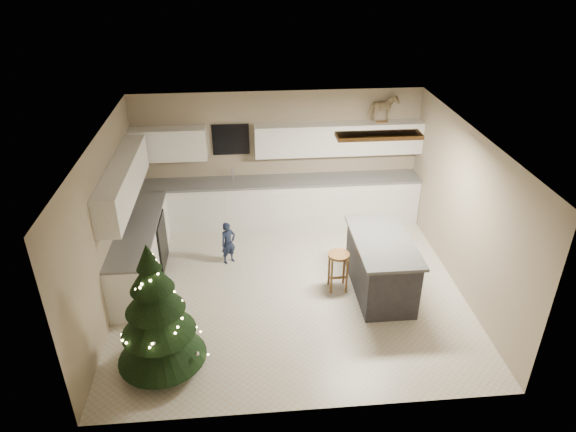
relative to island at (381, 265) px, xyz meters
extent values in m
plane|color=beige|center=(-1.44, 0.19, -0.48)|extent=(5.50, 5.50, 0.00)
cube|color=tan|center=(-1.44, 2.69, 0.82)|extent=(5.50, 0.02, 2.60)
cube|color=tan|center=(-1.44, -2.31, 0.82)|extent=(5.50, 0.02, 2.60)
cube|color=tan|center=(-4.19, 0.19, 0.82)|extent=(0.02, 5.00, 2.60)
cube|color=tan|center=(1.31, 0.19, 0.82)|extent=(0.02, 5.00, 2.60)
cube|color=silver|center=(-1.44, 0.19, 2.12)|extent=(5.50, 5.00, 0.02)
cube|color=#94602D|center=(-0.14, 0.29, 2.07)|extent=(1.25, 0.32, 0.06)
cube|color=white|center=(-0.14, 0.29, 2.04)|extent=(1.15, 0.24, 0.02)
cube|color=white|center=(-1.44, 2.39, -0.03)|extent=(5.48, 0.60, 0.90)
cube|color=white|center=(-3.89, 0.79, -0.03)|extent=(0.60, 2.60, 0.90)
cube|color=slate|center=(-1.44, 2.38, 0.44)|extent=(5.48, 0.62, 0.04)
cube|color=slate|center=(-3.88, 0.79, 0.44)|extent=(0.62, 2.60, 0.04)
cube|color=white|center=(-3.49, 2.51, 1.22)|extent=(1.40, 0.35, 0.60)
cube|color=white|center=(-0.29, 2.51, 1.22)|extent=(3.20, 0.35, 0.60)
cube|color=white|center=(-4.01, 0.91, 1.22)|extent=(0.35, 2.60, 0.60)
cube|color=black|center=(-2.34, 2.66, 1.22)|extent=(0.70, 0.04, 0.60)
cube|color=#99999E|center=(-2.34, 2.39, 0.42)|extent=(0.55, 0.40, 0.06)
cylinder|color=#99999E|center=(-2.34, 2.49, 0.58)|extent=(0.03, 0.03, 0.24)
cube|color=black|center=(-3.87, 1.09, -0.03)|extent=(0.64, 0.75, 0.90)
cube|color=black|center=(-4.12, 1.09, 0.57)|extent=(0.10, 0.75, 0.30)
cube|color=black|center=(0.00, 0.00, -0.03)|extent=(0.80, 1.60, 0.90)
cube|color=#2A2A2A|center=(0.00, 0.00, 0.45)|extent=(0.90, 1.70, 0.05)
cylinder|color=#94602D|center=(-0.67, 0.10, 0.17)|extent=(0.35, 0.35, 0.04)
cylinder|color=#94602D|center=(-0.79, -0.02, -0.17)|extent=(0.04, 0.04, 0.63)
cylinder|color=#94602D|center=(-0.55, -0.02, -0.17)|extent=(0.04, 0.04, 0.63)
cylinder|color=#94602D|center=(-0.79, 0.22, -0.17)|extent=(0.04, 0.04, 0.63)
cylinder|color=#94602D|center=(-0.55, 0.22, -0.17)|extent=(0.04, 0.04, 0.63)
cube|color=#94602D|center=(-0.67, 0.10, -0.27)|extent=(0.27, 0.03, 0.03)
cylinder|color=#3F2816|center=(-3.29, -1.41, -0.35)|extent=(0.10, 0.10, 0.26)
cone|color=black|center=(-3.29, -1.41, -0.01)|extent=(1.16, 1.16, 0.60)
cone|color=black|center=(-3.29, -1.41, 0.37)|extent=(0.96, 0.96, 0.51)
cone|color=black|center=(-3.29, -1.41, 0.72)|extent=(0.75, 0.75, 0.47)
cone|color=black|center=(-3.29, -1.41, 1.02)|extent=(0.55, 0.55, 0.43)
cone|color=black|center=(-3.29, -1.41, 1.27)|extent=(0.31, 0.31, 0.34)
sphere|color=#FFD88C|center=(-2.68, -1.41, -0.27)|extent=(0.03, 0.03, 0.03)
sphere|color=#FFD88C|center=(-2.75, -1.18, -0.22)|extent=(0.03, 0.03, 0.03)
sphere|color=#FFD88C|center=(-2.89, -1.00, -0.17)|extent=(0.03, 0.03, 0.03)
sphere|color=#FFD88C|center=(-3.09, -0.89, -0.13)|extent=(0.03, 0.03, 0.03)
sphere|color=#FFD88C|center=(-3.31, -0.87, -0.08)|extent=(0.03, 0.03, 0.03)
sphere|color=#FFD88C|center=(-3.51, -0.93, -0.03)|extent=(0.03, 0.03, 0.03)
sphere|color=#FFD88C|center=(-3.67, -1.07, 0.01)|extent=(0.03, 0.03, 0.03)
sphere|color=#FFD88C|center=(-3.76, -1.25, 0.06)|extent=(0.03, 0.03, 0.03)
sphere|color=#FFD88C|center=(-3.77, -1.44, 0.11)|extent=(0.03, 0.03, 0.03)
sphere|color=#FFD88C|center=(-3.70, -1.62, 0.15)|extent=(0.03, 0.03, 0.03)
sphere|color=#FFD88C|center=(-3.58, -1.75, 0.20)|extent=(0.03, 0.03, 0.03)
sphere|color=#FFD88C|center=(-3.42, -1.82, 0.24)|extent=(0.03, 0.03, 0.03)
sphere|color=#FFD88C|center=(-3.25, -1.82, 0.29)|extent=(0.03, 0.03, 0.03)
sphere|color=#FFD88C|center=(-3.10, -1.76, 0.34)|extent=(0.03, 0.03, 0.03)
sphere|color=#FFD88C|center=(-2.99, -1.65, 0.38)|extent=(0.03, 0.03, 0.03)
sphere|color=#FFD88C|center=(-2.94, -1.51, 0.43)|extent=(0.03, 0.03, 0.03)
sphere|color=#FFD88C|center=(-2.94, -1.37, 0.48)|extent=(0.03, 0.03, 0.03)
sphere|color=#FFD88C|center=(-3.00, -1.25, 0.52)|extent=(0.03, 0.03, 0.03)
sphere|color=#FFD88C|center=(-3.10, -1.16, 0.57)|extent=(0.03, 0.03, 0.03)
sphere|color=#FFD88C|center=(-3.21, -1.12, 0.62)|extent=(0.03, 0.03, 0.03)
sphere|color=#FFD88C|center=(-3.33, -1.13, 0.66)|extent=(0.03, 0.03, 0.03)
sphere|color=#FFD88C|center=(-3.43, -1.18, 0.71)|extent=(0.03, 0.03, 0.03)
sphere|color=#FFD88C|center=(-3.49, -1.26, 0.75)|extent=(0.03, 0.03, 0.03)
sphere|color=#FFD88C|center=(-3.52, -1.36, 0.80)|extent=(0.03, 0.03, 0.03)
sphere|color=#FFD88C|center=(-3.51, -1.45, 0.85)|extent=(0.03, 0.03, 0.03)
sphere|color=#FFD88C|center=(-3.46, -1.52, 0.89)|extent=(0.03, 0.03, 0.03)
sphere|color=#FFD88C|center=(-3.40, -1.57, 0.94)|extent=(0.03, 0.03, 0.03)
sphere|color=#FFD88C|center=(-3.32, -1.58, 0.99)|extent=(0.03, 0.03, 0.03)
sphere|color=#FFD88C|center=(-3.26, -1.56, 1.03)|extent=(0.03, 0.03, 0.03)
sphere|color=#FFD88C|center=(-3.21, -1.53, 1.08)|extent=(0.03, 0.03, 0.03)
sphere|color=#FFD88C|center=(-3.19, -1.48, 1.13)|extent=(0.03, 0.03, 0.03)
sphere|color=#FFD88C|center=(-3.18, -1.43, 1.17)|extent=(0.03, 0.03, 0.03)
sphere|color=#FFD88C|center=(-3.20, -1.39, 1.22)|extent=(0.03, 0.03, 0.03)
sphere|color=#FFD88C|center=(-3.23, -1.37, 1.26)|extent=(0.03, 0.03, 0.03)
sphere|color=#FFD88C|center=(-3.26, -1.36, 1.31)|extent=(0.03, 0.03, 0.03)
sphere|color=silver|center=(-2.78, -1.41, -0.13)|extent=(0.06, 0.06, 0.06)
sphere|color=silver|center=(-3.55, -1.05, 0.07)|extent=(0.06, 0.06, 0.06)
sphere|color=silver|center=(-3.41, -1.77, 0.26)|extent=(0.06, 0.06, 0.06)
sphere|color=silver|center=(-3.00, -1.32, 0.45)|extent=(0.06, 0.06, 0.06)
sphere|color=silver|center=(-3.48, -1.27, 0.64)|extent=(0.06, 0.06, 0.06)
sphere|color=silver|center=(-3.29, -1.58, 0.83)|extent=(0.06, 0.06, 0.06)
sphere|color=silver|center=(-3.21, -1.35, 1.03)|extent=(0.06, 0.06, 0.06)
sphere|color=silver|center=(-3.32, -1.40, 1.22)|extent=(0.06, 0.06, 0.06)
imported|color=black|center=(-2.44, 1.05, -0.09)|extent=(0.34, 0.31, 0.77)
cube|color=#94602D|center=(0.52, 2.48, 1.53)|extent=(0.22, 0.02, 0.02)
cube|color=#94602D|center=(0.52, 2.55, 1.53)|extent=(0.22, 0.02, 0.02)
imported|color=tan|center=(0.52, 2.51, 1.78)|extent=(0.62, 0.45, 0.48)
camera|label=1|loc=(-2.09, -6.64, 4.60)|focal=32.00mm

